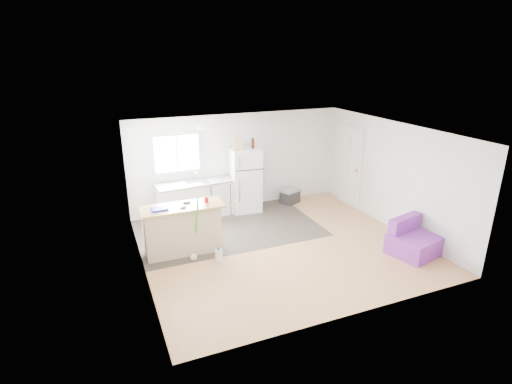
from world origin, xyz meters
TOP-DOWN VIEW (x-y plane):
  - room at (0.00, 0.00)m, footprint 5.51×5.01m
  - vinyl_zone at (-0.73, 1.25)m, footprint 4.05×2.50m
  - window at (-1.55, 2.49)m, footprint 1.18×0.06m
  - interior_door at (2.72, 1.55)m, footprint 0.11×0.92m
  - ceiling_fixture at (-1.20, 1.20)m, footprint 0.30×0.30m
  - kitchen_cabinets at (-1.16, 2.19)m, footprint 2.02×0.76m
  - peninsula at (-1.93, 0.51)m, footprint 1.61×0.63m
  - refrigerator at (0.05, 2.15)m, footprint 0.76×0.73m
  - cooler at (1.32, 2.16)m, footprint 0.60×0.51m
  - purple_seat at (2.28, -1.28)m, footprint 1.00×0.97m
  - cleaner_jug at (-1.39, -0.15)m, footprint 0.15×0.12m
  - mop at (-1.79, 0.13)m, footprint 0.23×0.36m
  - red_cup at (-1.40, 0.52)m, footprint 0.10×0.10m
  - blue_tray at (-2.34, 0.48)m, footprint 0.32×0.25m
  - tool_a at (-1.78, 0.62)m, footprint 0.14×0.06m
  - tool_b at (-1.90, 0.39)m, footprint 0.11×0.07m
  - cardboard_box at (-0.16, 2.09)m, footprint 0.22×0.14m
  - bottle_left at (0.23, 2.10)m, footprint 0.09×0.09m
  - bottle_right at (0.24, 2.14)m, footprint 0.08×0.08m

SIDE VIEW (x-z plane):
  - vinyl_zone at x=-0.73m, z-range 0.00..0.00m
  - cleaner_jug at x=-1.39m, z-range -0.02..0.28m
  - cooler at x=1.32m, z-range 0.00..0.39m
  - mop at x=-1.79m, z-range -0.40..0.87m
  - purple_seat at x=2.28m, z-range -0.09..0.60m
  - kitchen_cabinets at x=-1.16m, z-range -0.13..1.03m
  - peninsula at x=-1.93m, z-range 0.01..0.99m
  - refrigerator at x=0.05m, z-range 0.00..1.59m
  - tool_b at x=-1.90m, z-range 0.99..1.01m
  - tool_a at x=-1.78m, z-range 0.99..1.02m
  - blue_tray at x=-2.34m, z-range 0.99..1.02m
  - interior_door at x=2.72m, z-range -0.03..2.07m
  - red_cup at x=-1.40m, z-range 0.99..1.11m
  - room at x=0.00m, z-range -0.01..2.41m
  - window at x=-1.55m, z-range 1.06..2.04m
  - bottle_left at x=0.23m, z-range 1.59..1.84m
  - bottle_right at x=0.24m, z-range 1.59..1.84m
  - cardboard_box at x=-0.16m, z-range 1.59..1.89m
  - ceiling_fixture at x=-1.20m, z-range 2.32..2.40m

